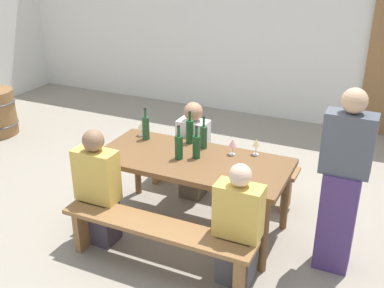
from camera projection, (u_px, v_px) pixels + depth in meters
ground_plane at (192, 226)px, 4.62m from camera, size 24.00×24.00×0.00m
back_wall at (290, 16)px, 6.88m from camera, size 14.00×0.20×3.20m
tasting_table at (192, 166)px, 4.35m from camera, size 1.83×0.83×0.75m
bench_near at (156, 235)px, 3.89m from camera, size 1.73×0.30×0.45m
bench_far at (219, 166)px, 5.08m from camera, size 1.73×0.30×0.45m
wine_bottle_0 at (190, 131)px, 4.61m from camera, size 0.08×0.08×0.34m
wine_bottle_1 at (146, 127)px, 4.70m from camera, size 0.08×0.08×0.34m
wine_bottle_2 at (203, 136)px, 4.50m from camera, size 0.07×0.07×0.33m
wine_bottle_3 at (179, 147)px, 4.27m from camera, size 0.08×0.08×0.33m
wine_bottle_4 at (196, 146)px, 4.29m from camera, size 0.07×0.07×0.32m
wine_glass_0 at (233, 143)px, 4.36m from camera, size 0.07×0.07×0.16m
wine_glass_1 at (256, 143)px, 4.35m from camera, size 0.07×0.07×0.16m
wine_glass_2 at (141, 126)px, 4.79m from camera, size 0.08×0.08×0.15m
seated_guest_near_0 at (98, 191)px, 4.20m from camera, size 0.40×0.24×1.13m
seated_guest_near_1 at (238, 229)px, 3.69m from camera, size 0.38×0.24×1.08m
seated_guest_far_0 at (193, 152)px, 4.98m from camera, size 0.33×0.24×1.10m
standing_host at (342, 187)px, 3.76m from camera, size 0.39×0.24×1.62m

